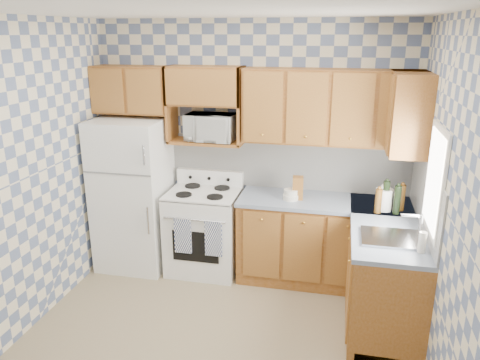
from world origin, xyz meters
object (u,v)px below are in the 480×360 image
at_px(refrigerator, 133,194).
at_px(stove_body, 204,232).
at_px(microwave, 211,127).
at_px(electric_kettle, 384,199).

relative_size(refrigerator, stove_body, 1.87).
distance_m(refrigerator, stove_body, 0.89).
height_order(stove_body, microwave, microwave).
bearing_deg(electric_kettle, microwave, 170.15).
xyz_separation_m(refrigerator, electric_kettle, (2.66, -0.11, 0.18)).
height_order(refrigerator, microwave, microwave).
bearing_deg(microwave, electric_kettle, -7.30).
distance_m(stove_body, microwave, 1.16).
bearing_deg(refrigerator, stove_body, 1.78).
bearing_deg(electric_kettle, refrigerator, 177.58).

